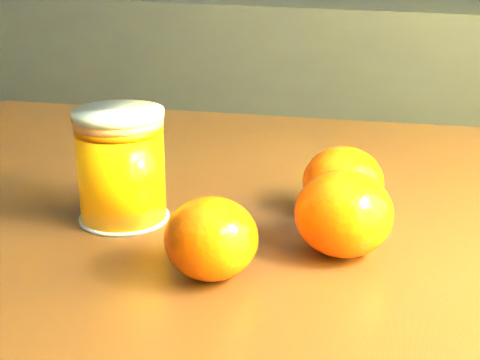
% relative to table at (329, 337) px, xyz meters
% --- Properties ---
extents(kitchen_counter, '(3.15, 0.60, 0.90)m').
position_rel_table_xyz_m(kitchen_counter, '(-0.97, 1.36, -0.26)').
color(kitchen_counter, '#48474C').
rests_on(kitchen_counter, ground).
extents(table, '(1.21, 0.95, 0.82)m').
position_rel_table_xyz_m(table, '(0.00, 0.00, 0.00)').
color(table, '#5B3216').
rests_on(table, ground).
extents(juice_glass, '(0.08, 0.08, 0.10)m').
position_rel_table_xyz_m(juice_glass, '(-0.18, -0.05, 0.15)').
color(juice_glass, orange).
rests_on(juice_glass, table).
extents(orange_front, '(0.08, 0.08, 0.07)m').
position_rel_table_xyz_m(orange_front, '(0.02, -0.04, 0.14)').
color(orange_front, '#FF5705').
rests_on(orange_front, table).
extents(orange_back, '(0.07, 0.07, 0.06)m').
position_rel_table_xyz_m(orange_back, '(-0.00, 0.04, 0.14)').
color(orange_back, '#FF5705').
rests_on(orange_back, table).
extents(orange_extra, '(0.07, 0.07, 0.06)m').
position_rel_table_xyz_m(orange_extra, '(-0.06, -0.12, 0.13)').
color(orange_extra, '#FF5705').
rests_on(orange_extra, table).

